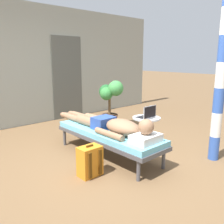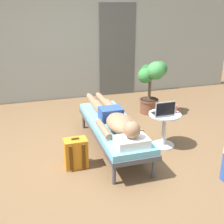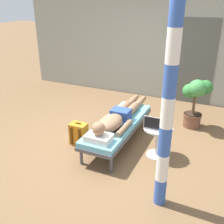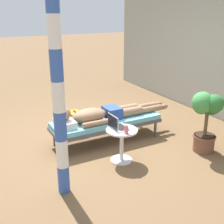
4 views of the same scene
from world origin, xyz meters
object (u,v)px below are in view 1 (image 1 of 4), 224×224
(person_reclining, at_px, (112,125))
(lounge_chair, at_px, (108,135))
(porch_post, at_px, (221,75))
(side_table, at_px, (146,127))
(potted_plant, at_px, (111,98))
(laptop, at_px, (147,115))
(drink_glass, at_px, (153,113))
(backpack, at_px, (90,161))

(person_reclining, bearing_deg, lounge_chair, 90.00)
(person_reclining, bearing_deg, porch_post, -45.29)
(side_table, relative_size, potted_plant, 0.50)
(laptop, relative_size, drink_glass, 2.53)
(person_reclining, height_order, porch_post, porch_post)
(lounge_chair, height_order, side_table, side_table)
(backpack, relative_size, potted_plant, 0.41)
(lounge_chair, xyz_separation_m, porch_post, (1.10, -1.19, 0.93))
(backpack, bearing_deg, person_reclining, 22.71)
(lounge_chair, distance_m, person_reclining, 0.19)
(person_reclining, distance_m, backpack, 0.75)
(drink_glass, bearing_deg, potted_plant, 80.59)
(lounge_chair, relative_size, side_table, 3.72)
(lounge_chair, xyz_separation_m, person_reclining, (-0.00, -0.08, 0.17))
(drink_glass, xyz_separation_m, potted_plant, (0.22, 1.34, 0.08))
(laptop, xyz_separation_m, potted_plant, (0.43, 1.38, 0.08))
(laptop, bearing_deg, potted_plant, 72.62)
(laptop, distance_m, drink_glass, 0.21)
(laptop, relative_size, potted_plant, 0.30)
(side_table, xyz_separation_m, backpack, (-1.38, -0.21, -0.16))
(side_table, bearing_deg, drink_glass, -4.82)
(person_reclining, distance_m, porch_post, 1.74)
(person_reclining, bearing_deg, laptop, -8.64)
(person_reclining, xyz_separation_m, porch_post, (1.10, -1.11, 0.76))
(drink_glass, bearing_deg, side_table, 175.18)
(lounge_chair, relative_size, person_reclining, 0.90)
(drink_glass, bearing_deg, person_reclining, 175.74)
(person_reclining, distance_m, potted_plant, 1.71)
(lounge_chair, distance_m, side_table, 0.77)
(side_table, bearing_deg, porch_post, -72.14)
(person_reclining, relative_size, porch_post, 0.85)
(drink_glass, bearing_deg, lounge_chair, 170.84)
(potted_plant, bearing_deg, drink_glass, -99.41)
(laptop, bearing_deg, person_reclining, 171.36)
(porch_post, bearing_deg, side_table, 107.86)
(lounge_chair, bearing_deg, drink_glass, -9.16)
(potted_plant, bearing_deg, person_reclining, -131.58)
(laptop, bearing_deg, drink_glass, 10.42)
(lounge_chair, bearing_deg, person_reclining, -90.00)
(side_table, distance_m, drink_glass, 0.27)
(side_table, bearing_deg, laptop, -139.48)
(side_table, height_order, drink_glass, drink_glass)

